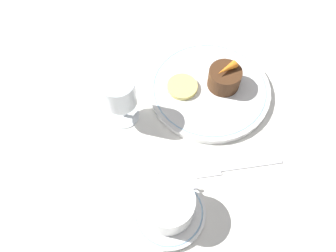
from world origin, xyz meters
name	(u,v)px	position (x,y,z in m)	size (l,w,h in m)	color
ground_plane	(191,111)	(0.00, 0.00, 0.00)	(3.00, 3.00, 0.00)	white
dinner_plate	(209,89)	(0.04, -0.06, 0.01)	(0.27, 0.27, 0.01)	white
saucer	(169,212)	(-0.19, 0.12, 0.01)	(0.13, 0.13, 0.01)	white
coffee_cup	(168,205)	(-0.19, 0.12, 0.04)	(0.12, 0.09, 0.06)	white
spoon	(162,191)	(-0.15, 0.12, 0.01)	(0.04, 0.11, 0.00)	silver
wine_glass	(120,95)	(0.04, 0.14, 0.08)	(0.07, 0.07, 0.12)	silver
fork	(229,168)	(-0.15, -0.02, 0.00)	(0.05, 0.17, 0.01)	silver
dessert_cake	(224,78)	(0.03, -0.09, 0.04)	(0.07, 0.07, 0.05)	#4C2D19
carrot_garnish	(227,69)	(0.03, -0.09, 0.07)	(0.03, 0.05, 0.02)	orange
pineapple_slice	(184,86)	(0.06, 0.00, 0.02)	(0.07, 0.07, 0.01)	#EFE075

